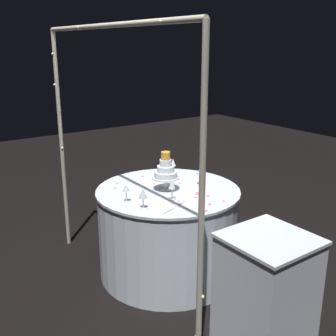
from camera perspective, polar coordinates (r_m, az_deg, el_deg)
name	(u,v)px	position (r m, az deg, el deg)	size (l,w,h in m)	color
ground_plane	(168,271)	(3.71, 0.00, -14.04)	(12.00, 12.00, 0.00)	black
decorative_arch	(111,125)	(2.98, -7.82, 5.88)	(2.07, 0.06, 2.03)	#B7B29E
main_table	(168,231)	(3.53, 0.00, -8.75)	(1.18, 1.18, 0.76)	silver
side_table	(265,297)	(2.72, 13.33, -16.96)	(0.49, 0.49, 0.81)	silver
tiered_cake	(166,171)	(3.33, -0.32, -0.40)	(0.22, 0.22, 0.32)	silver
wine_glass_0	(200,171)	(3.47, 4.49, -0.47)	(0.07, 0.07, 0.16)	silver
wine_glass_1	(172,185)	(3.13, 0.56, -2.41)	(0.06, 0.06, 0.16)	silver
wine_glass_2	(143,194)	(2.97, -3.48, -3.61)	(0.06, 0.06, 0.15)	silver
wine_glass_3	(173,164)	(3.69, 0.70, 0.62)	(0.06, 0.06, 0.16)	silver
wine_glass_4	(126,189)	(3.11, -5.83, -2.92)	(0.06, 0.06, 0.14)	silver
cake_knife	(173,208)	(3.00, 0.67, -5.55)	(0.13, 0.28, 0.01)	silver
rose_petal_0	(179,183)	(3.53, 1.58, -2.10)	(0.03, 0.02, 0.00)	#EA6B84
rose_petal_1	(117,183)	(3.55, -7.04, -2.08)	(0.03, 0.02, 0.00)	#EA6B84
rose_petal_2	(115,188)	(3.43, -7.32, -2.76)	(0.03, 0.02, 0.00)	#EA6B84
rose_petal_3	(197,193)	(3.31, 4.02, -3.44)	(0.04, 0.03, 0.00)	#EA6B84
rose_petal_4	(149,190)	(3.37, -2.59, -3.03)	(0.03, 0.02, 0.00)	#EA6B84
rose_petal_5	(224,201)	(3.16, 7.73, -4.55)	(0.03, 0.02, 0.00)	#EA6B84
rose_petal_6	(179,201)	(3.13, 1.50, -4.61)	(0.03, 0.02, 0.00)	#EA6B84
rose_petal_7	(196,197)	(3.21, 3.87, -4.07)	(0.03, 0.02, 0.00)	#EA6B84
rose_petal_8	(197,194)	(3.28, 4.08, -3.65)	(0.04, 0.03, 0.00)	#EA6B84
rose_petal_9	(199,209)	(2.99, 4.32, -5.73)	(0.03, 0.02, 0.00)	#EA6B84
rose_petal_10	(208,196)	(3.25, 5.56, -3.85)	(0.04, 0.03, 0.00)	#EA6B84
rose_petal_11	(206,211)	(2.96, 5.30, -5.94)	(0.04, 0.03, 0.00)	#EA6B84
rose_petal_12	(210,204)	(3.09, 5.81, -4.99)	(0.04, 0.02, 0.00)	#EA6B84
rose_petal_13	(143,176)	(3.71, -3.52, -1.16)	(0.04, 0.03, 0.00)	#EA6B84
rose_petal_14	(154,184)	(3.51, -2.01, -2.18)	(0.03, 0.02, 0.00)	#EA6B84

